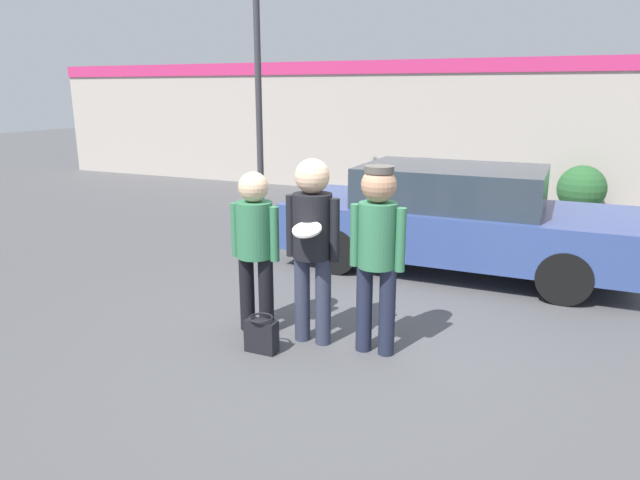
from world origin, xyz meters
TOP-DOWN VIEW (x-y plane):
  - ground_plane at (0.00, 0.00)m, footprint 56.00×56.00m
  - storefront_building at (0.00, 8.18)m, footprint 24.00×0.22m
  - person_left at (-0.98, -0.17)m, footprint 0.53×0.36m
  - person_middle_with_frisbee at (-0.35, -0.19)m, footprint 0.54×0.57m
  - person_right at (0.27, -0.16)m, footprint 0.51×0.34m
  - parked_car_near at (0.42, 2.72)m, footprint 4.50×1.87m
  - street_lamp at (-3.33, 4.54)m, footprint 1.52×0.35m
  - shrub at (2.01, 7.53)m, footprint 0.93×0.93m
  - handbag at (-0.69, -0.58)m, footprint 0.30×0.23m

SIDE VIEW (x-z plane):
  - ground_plane at x=0.00m, z-range 0.00..0.00m
  - handbag at x=-0.69m, z-range -0.01..0.34m
  - shrub at x=2.01m, z-range 0.00..0.93m
  - parked_car_near at x=0.42m, z-range 0.01..1.40m
  - person_left at x=-0.98m, z-range 0.15..1.77m
  - person_right at x=0.27m, z-range 0.18..1.92m
  - person_middle_with_frisbee at x=-0.35m, z-range 0.19..1.96m
  - storefront_building at x=0.00m, z-range 0.03..3.06m
  - street_lamp at x=-3.33m, z-range 0.70..6.70m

